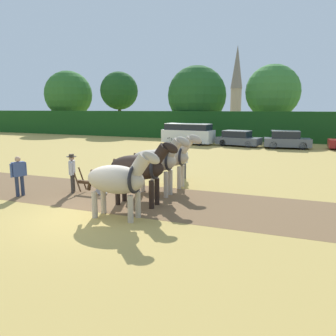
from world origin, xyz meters
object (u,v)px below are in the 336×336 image
plow (94,186)px  parked_van (188,134)px  draft_horse_trail_left (156,161)px  draft_horse_trail_right (170,157)px  farmer_onlooker_left (19,173)px  parked_car_center_left (286,140)px  tree_center (273,92)px  tree_center_left (197,95)px  farmer_at_plow (72,170)px  draft_horse_lead_right (140,168)px  farmer_beside_team (184,160)px  tree_left (119,91)px  church_spire (237,83)px  draft_horse_lead_left (119,179)px  tree_far_left (69,95)px  parked_car_left (238,139)px

plow → parked_van: bearing=96.1°
draft_horse_trail_left → draft_horse_trail_right: bearing=89.8°
farmer_onlooker_left → parked_car_center_left: farmer_onlooker_left is taller
farmer_onlooker_left → draft_horse_trail_right: bearing=57.6°
tree_center → parked_van: size_ratio=1.61×
tree_center_left → plow: tree_center_left is taller
farmer_at_plow → parked_car_center_left: size_ratio=0.40×
draft_horse_lead_right → farmer_beside_team: draft_horse_lead_right is taller
tree_center_left → draft_horse_trail_right: size_ratio=3.19×
tree_center → farmer_beside_team: 25.05m
tree_center → draft_horse_trail_right: bearing=-94.0°
draft_horse_trail_left → parked_car_center_left: (4.01, 18.68, -0.66)m
tree_left → farmer_beside_team: bearing=-53.4°
church_spire → draft_horse_trail_left: church_spire is taller
tree_center → farmer_onlooker_left: size_ratio=5.22×
tree_left → farmer_beside_team: size_ratio=5.22×
tree_center → draft_horse_lead_right: 29.77m
church_spire → draft_horse_trail_right: bearing=-81.4°
draft_horse_lead_left → parked_car_center_left: (3.93, 21.74, -0.52)m
tree_left → tree_center: size_ratio=1.00×
draft_horse_lead_right → draft_horse_trail_right: 3.06m
tree_left → draft_horse_trail_right: (18.32, -26.50, -4.48)m
tree_center_left → plow: (4.68, -28.58, -4.73)m
parked_van → parked_car_center_left: (9.16, -0.07, -0.29)m
draft_horse_trail_left → draft_horse_trail_right: 1.53m
tree_far_left → farmer_beside_team: bearing=-42.5°
tree_center → farmer_at_plow: bearing=-100.2°
tree_far_left → parked_car_center_left: (30.71, -9.04, -4.69)m
plow → parked_van: (-2.67, 19.59, 0.73)m
tree_left → plow: size_ratio=5.66×
draft_horse_lead_right → parked_van: bearing=102.7°
tree_left → farmer_onlooker_left: 33.46m
tree_center → tree_left: bearing=179.7°
church_spire → farmer_beside_team: bearing=-81.1°
farmer_beside_team → draft_horse_trail_right: bearing=-76.0°
farmer_beside_team → parked_van: (-5.10, 15.41, 0.11)m
draft_horse_lead_left → church_spire: bearing=96.5°
draft_horse_lead_right → farmer_beside_team: bearing=89.3°
tree_left → draft_horse_trail_left: bearing=-56.8°
tree_center_left → tree_center: tree_center_left is taller
tree_left → draft_horse_trail_right: size_ratio=3.10×
draft_horse_lead_left → farmer_onlooker_left: 5.16m
draft_horse_trail_left → parked_car_left: draft_horse_trail_left is taller
draft_horse_trail_right → farmer_beside_team: 1.86m
tree_far_left → parked_van: 23.76m
tree_far_left → farmer_onlooker_left: bearing=-54.1°
parked_car_center_left → tree_left: bearing=149.1°
tree_far_left → church_spire: church_spire is taller
farmer_onlooker_left → parked_van: parked_van is taller
draft_horse_lead_left → plow: draft_horse_lead_left is taller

